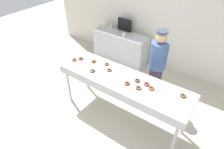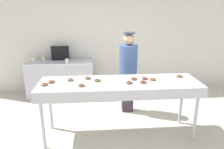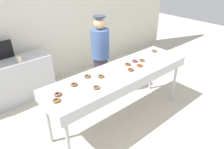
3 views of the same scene
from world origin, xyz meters
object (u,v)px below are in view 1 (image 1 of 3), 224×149
chocolate_donut_0 (93,71)px  chocolate_donut_5 (81,59)px  worker_baker (157,62)px  menu_display (125,25)px  prep_counter (120,47)px  chocolate_donut_2 (137,80)px  fryer_conveyor (123,82)px  chocolate_donut_8 (74,60)px  chocolate_donut_11 (94,61)px  paper_cup_2 (103,26)px  paper_cup_1 (124,35)px  chocolate_donut_9 (107,64)px  chocolate_donut_4 (127,83)px  chocolate_donut_10 (138,88)px  paper_cup_0 (111,27)px  chocolate_donut_1 (151,88)px  chocolate_donut_6 (109,70)px  chocolate_donut_3 (183,96)px  chocolate_donut_7 (147,84)px

chocolate_donut_0 → chocolate_donut_5: same height
worker_baker → menu_display: 1.98m
worker_baker → prep_counter: 1.95m
chocolate_donut_2 → menu_display: bearing=128.0°
fryer_conveyor → chocolate_donut_5: chocolate_donut_5 is taller
chocolate_donut_8 → chocolate_donut_11: size_ratio=1.00×
worker_baker → paper_cup_2: (-2.23, 0.98, -0.05)m
paper_cup_1 → chocolate_donut_9: bearing=-70.2°
chocolate_donut_4 → prep_counter: bearing=126.2°
chocolate_donut_8 → paper_cup_1: 1.81m
fryer_conveyor → chocolate_donut_4: 0.21m
chocolate_donut_5 → chocolate_donut_10: same height
paper_cup_0 → paper_cup_1: same height
chocolate_donut_10 → paper_cup_2: size_ratio=0.98×
chocolate_donut_4 → menu_display: 2.63m
chocolate_donut_1 → chocolate_donut_2: (-0.32, 0.05, 0.00)m
chocolate_donut_6 → paper_cup_1: 1.83m
chocolate_donut_6 → menu_display: (-0.93, 2.04, 0.06)m
chocolate_donut_1 → chocolate_donut_6: same height
chocolate_donut_6 → chocolate_donut_10: 0.77m
chocolate_donut_3 → chocolate_donut_10: 0.77m
chocolate_donut_1 → chocolate_donut_11: bearing=176.4°
chocolate_donut_11 → paper_cup_0: 2.07m
chocolate_donut_8 → chocolate_donut_0: bearing=-8.5°
chocolate_donut_9 → chocolate_donut_2: bearing=-7.9°
chocolate_donut_0 → chocolate_donut_7: same height
chocolate_donut_1 → chocolate_donut_9: bearing=171.6°
chocolate_donut_2 → chocolate_donut_9: 0.81m
fryer_conveyor → paper_cup_0: paper_cup_0 is taller
chocolate_donut_0 → chocolate_donut_5: 0.55m
chocolate_donut_5 → paper_cup_2: bearing=113.4°
chocolate_donut_3 → paper_cup_0: bearing=147.2°
prep_counter → chocolate_donut_5: bearing=-85.0°
chocolate_donut_6 → menu_display: size_ratio=0.25×
paper_cup_1 → worker_baker: bearing=-30.4°
chocolate_donut_8 → chocolate_donut_1: bearing=3.4°
chocolate_donut_2 → chocolate_donut_6: size_ratio=1.00×
fryer_conveyor → paper_cup_1: size_ratio=23.69×
menu_display → chocolate_donut_2: bearing=-52.0°
chocolate_donut_4 → chocolate_donut_8: size_ratio=1.00×
chocolate_donut_10 → worker_baker: size_ratio=0.06×
chocolate_donut_8 → chocolate_donut_10: same height
chocolate_donut_0 → worker_baker: (0.92, 1.08, -0.01)m
chocolate_donut_1 → chocolate_donut_11: 1.42m
chocolate_donut_5 → paper_cup_0: 2.03m
chocolate_donut_10 → paper_cup_0: chocolate_donut_10 is taller
chocolate_donut_10 → chocolate_donut_3: bearing=19.8°
chocolate_donut_9 → paper_cup_0: 2.15m
chocolate_donut_8 → fryer_conveyor: bearing=3.1°
chocolate_donut_1 → chocolate_donut_10: (-0.20, -0.12, 0.00)m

